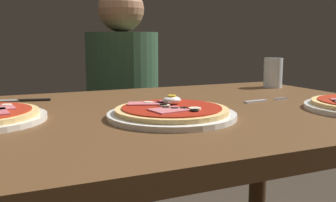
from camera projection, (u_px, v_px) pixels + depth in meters
The scene contains 6 objects.
dining_table at pixel (167, 154), 0.98m from camera, with size 1.25×0.84×0.77m.
pizza_foreground at pixel (172, 112), 0.86m from camera, with size 0.29×0.29×0.05m.
water_glass_near at pixel (273, 75), 1.40m from camera, with size 0.07×0.07×0.11m.
fork at pixel (264, 101), 1.08m from camera, with size 0.16×0.03×0.00m.
knife at pixel (20, 100), 1.09m from camera, with size 0.19×0.07×0.01m.
diner_person at pixel (123, 125), 1.74m from camera, with size 0.32×0.32×1.18m.
Camera 1 is at (-0.38, -0.87, 0.95)m, focal length 40.73 mm.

